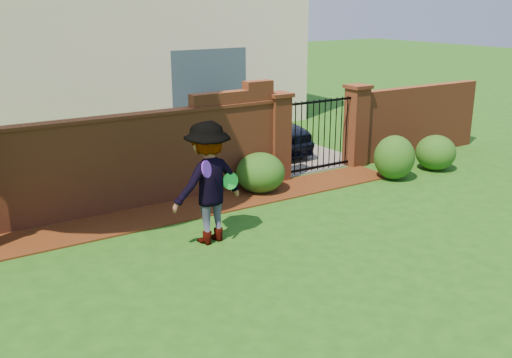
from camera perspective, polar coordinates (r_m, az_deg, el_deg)
ground at (r=8.23m, az=4.27°, el=-9.66°), size 80.00×80.00×0.01m
mulch_bed at (r=10.50m, az=-11.01°, el=-3.79°), size 11.10×1.08×0.03m
brick_wall at (r=10.52m, az=-18.00°, el=0.95°), size 8.70×0.31×2.16m
brick_wall_return at (r=15.09m, az=15.42°, el=5.54°), size 4.00×0.25×1.70m
pillar_left at (r=12.32m, az=2.14°, el=4.18°), size 0.50×0.50×1.88m
pillar_right at (r=13.67m, az=9.77°, el=5.22°), size 0.50×0.50×1.88m
iron_gate at (r=12.98m, az=6.14°, el=4.29°), size 1.78×0.03×1.60m
driveway at (r=16.40m, az=-2.73°, el=3.99°), size 3.20×8.00×0.01m
house at (r=18.67m, az=-16.20°, el=14.73°), size 12.40×6.40×6.30m
car at (r=14.92m, az=0.16°, el=5.37°), size 1.93×4.12×1.36m
shrub_left at (r=11.64m, az=0.43°, el=0.62°), size 0.98×0.98×0.81m
shrub_middle at (r=12.84m, az=13.37°, el=2.06°), size 0.87×0.87×0.96m
shrub_right at (r=13.84m, az=17.15°, el=2.48°), size 0.90×0.90×0.80m
man at (r=9.08m, az=-4.58°, el=-0.44°), size 1.34×0.89×1.94m
frisbee_purple at (r=8.59m, az=-4.86°, el=0.97°), size 0.26×0.22×0.26m
frisbee_green at (r=9.16m, az=-2.54°, el=-0.18°), size 0.28×0.07×0.27m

